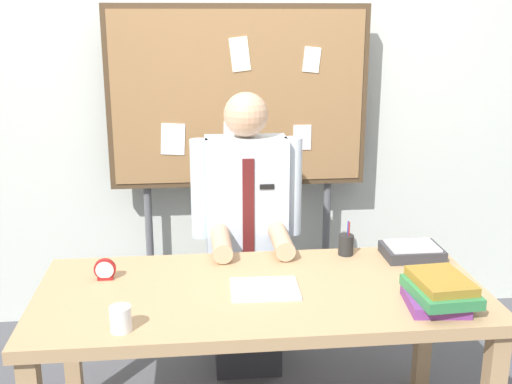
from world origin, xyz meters
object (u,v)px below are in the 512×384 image
desk_clock (105,270)px  pen_holder (346,245)px  book_stack (439,292)px  bulletin_board (239,102)px  person (247,245)px  open_notebook (265,289)px  coffee_mug (121,319)px  paper_tray (412,251)px  desk (261,307)px

desk_clock → pen_holder: size_ratio=0.57×
book_stack → pen_holder: (-0.22, 0.56, -0.01)m
bulletin_board → desk_clock: size_ratio=20.70×
person → open_notebook: size_ratio=5.34×
coffee_mug → pen_holder: bearing=33.3°
desk_clock → pen_holder: pen_holder is taller
coffee_mug → pen_holder: pen_holder is taller
bulletin_board → paper_tray: (0.72, -0.86, -0.58)m
desk_clock → paper_tray: bearing=4.7°
desk → bulletin_board: size_ratio=0.97×
person → pen_holder: (0.43, -0.33, 0.11)m
person → coffee_mug: (-0.53, -0.96, 0.11)m
person → book_stack: person is taller
pen_holder → desk_clock: bearing=-170.9°
pen_holder → person: bearing=142.7°
person → pen_holder: 0.55m
pen_holder → desk: bearing=-142.6°
pen_holder → paper_tray: size_ratio=0.62×
desk → book_stack: book_stack is taller
bulletin_board → paper_tray: bulletin_board is taller
desk_clock → paper_tray: (1.36, 0.11, -0.01)m
desk → pen_holder: pen_holder is taller
person → desk_clock: bearing=-142.0°
open_notebook → book_stack: bearing=-18.1°
coffee_mug → desk: bearing=29.7°
bulletin_board → book_stack: bearing=-64.4°
coffee_mug → open_notebook: bearing=27.5°
book_stack → desk_clock: size_ratio=3.27×
bulletin_board → pen_holder: (0.43, -0.80, -0.56)m
open_notebook → paper_tray: paper_tray is taller
bulletin_board → desk: bearing=-90.0°
book_stack → desk_clock: 1.35m
book_stack → pen_holder: bearing=111.5°
person → open_notebook: 0.68m
book_stack → coffee_mug: 1.18m
bulletin_board → coffee_mug: 1.63m
book_stack → paper_tray: book_stack is taller
open_notebook → pen_holder: bearing=39.9°
book_stack → desk: bearing=160.6°
bulletin_board → pen_holder: size_ratio=11.71×
person → coffee_mug: size_ratio=15.86×
coffee_mug → pen_holder: 1.15m
desk → bulletin_board: (0.00, 1.13, 0.69)m
paper_tray → open_notebook: bearing=-157.9°
open_notebook → desk_clock: size_ratio=3.02×
desk → open_notebook: 0.09m
person → bulletin_board: (0.00, 0.47, 0.67)m
paper_tray → book_stack: bearing=-98.4°
desk_clock → paper_tray: 1.37m
book_stack → pen_holder: size_ratio=1.85×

